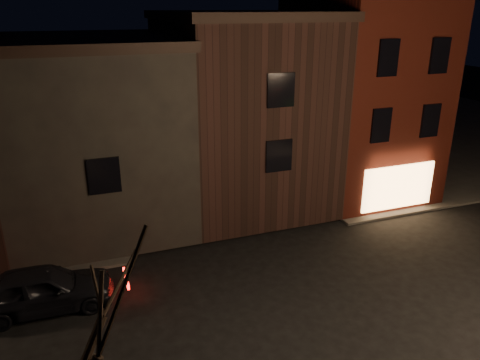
{
  "coord_description": "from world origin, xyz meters",
  "views": [
    {
      "loc": [
        -6.7,
        -11.88,
        9.72
      ],
      "look_at": [
        -0.61,
        4.55,
        3.2
      ],
      "focal_mm": 35.0,
      "sensor_mm": 36.0,
      "label": 1
    }
  ],
  "objects": [
    {
      "name": "row_building_a",
      "position": [
        1.5,
        10.5,
        4.83
      ],
      "size": [
        7.3,
        10.3,
        9.4
      ],
      "color": "black",
      "rests_on": "ground"
    },
    {
      "name": "parked_car_a",
      "position": [
        -8.26,
        3.07,
        0.79
      ],
      "size": [
        4.67,
        2.0,
        1.57
      ],
      "primitive_type": "imported",
      "rotation": [
        0.0,
        0.0,
        1.54
      ],
      "color": "black",
      "rests_on": "ground"
    },
    {
      "name": "ground",
      "position": [
        0.0,
        0.0,
        0.0
      ],
      "size": [
        120.0,
        120.0,
        0.0
      ],
      "primitive_type": "plane",
      "color": "black",
      "rests_on": "ground"
    },
    {
      "name": "sidewalk_far_right",
      "position": [
        20.0,
        20.0,
        0.06
      ],
      "size": [
        30.0,
        30.0,
        0.12
      ],
      "primitive_type": "cube",
      "color": "#2D2B28",
      "rests_on": "ground"
    },
    {
      "name": "corner_building",
      "position": [
        8.0,
        9.47,
        5.4
      ],
      "size": [
        6.5,
        8.5,
        10.5
      ],
      "color": "#49140D",
      "rests_on": "ground"
    },
    {
      "name": "row_building_b",
      "position": [
        -5.75,
        10.5,
        4.33
      ],
      "size": [
        7.8,
        10.3,
        8.4
      ],
      "color": "black",
      "rests_on": "ground"
    }
  ]
}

